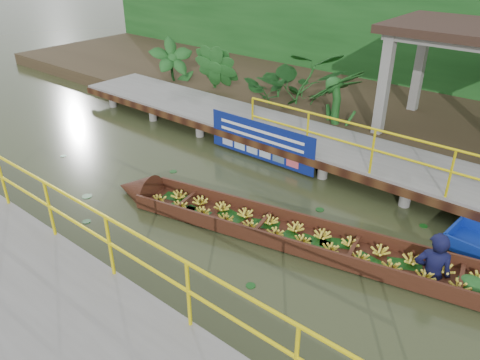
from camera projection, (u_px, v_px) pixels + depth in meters
The scene contains 8 objects.
ground at pixel (214, 210), 9.79m from camera, with size 80.00×80.00×0.00m, color #2C351A.
land_strip at pixel (374, 108), 14.78m from camera, with size 30.00×8.00×0.45m, color #352A1A.
far_dock at pixel (305, 139), 11.88m from camera, with size 16.00×2.06×1.66m.
near_dock at pixel (56, 343), 6.23m from camera, with size 18.00×2.40×1.73m.
foliage_backdrop at pixel (414, 38), 15.65m from camera, with size 30.00×0.80×4.00m, color #164516.
vendor_boat at pixel (326, 238), 8.45m from camera, with size 8.80×2.67×2.09m.
blue_banner at pixel (261, 141), 11.59m from camera, with size 3.13×0.04×0.98m.
tropical_plants at pixel (335, 94), 12.99m from camera, with size 14.14×1.14×1.43m.
Camera 1 is at (5.74, -6.08, 5.14)m, focal length 35.00 mm.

